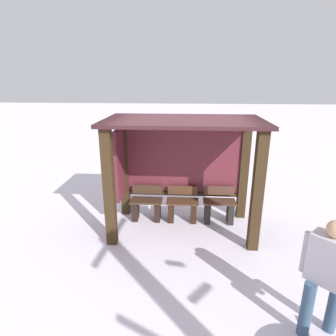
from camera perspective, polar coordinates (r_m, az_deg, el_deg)
The scene contains 6 objects.
ground_plane at distance 6.05m, azimuth 2.83°, elevation -12.07°, with size 60.00×60.00×0.00m, color white.
bus_shelter at distance 5.65m, azimuth 2.02°, elevation 2.73°, with size 2.98×1.62×2.28m.
bench_left_inside at distance 6.27m, azimuth -4.38°, elevation -7.71°, with size 0.69×0.36×0.75m.
bench_center_inside at distance 6.21m, azimuth 2.94°, elevation -7.95°, with size 0.69×0.37×0.76m.
bench_right_inside at distance 6.25m, azimuth 10.29°, elevation -7.99°, with size 0.69×0.37×0.77m.
person_walking at distance 3.90m, azimuth 29.67°, elevation -17.73°, with size 0.55×0.51×1.54m.
Camera 1 is at (0.07, -5.24, 3.01)m, focal length 30.02 mm.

